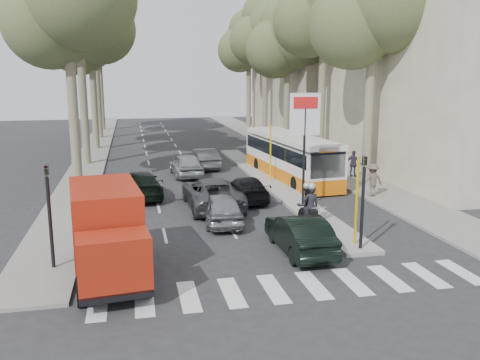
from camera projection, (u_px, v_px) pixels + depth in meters
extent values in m
plane|color=#28282B|center=(265.00, 245.00, 19.57)|extent=(120.00, 120.00, 0.00)
cube|color=gray|center=(286.00, 148.00, 45.26)|extent=(3.20, 70.00, 0.12)
cube|color=gray|center=(96.00, 149.00, 44.71)|extent=(2.40, 64.00, 0.12)
cube|color=gray|center=(270.00, 182.00, 30.75)|extent=(1.50, 26.00, 0.16)
cube|color=beige|center=(453.00, 34.00, 32.41)|extent=(11.00, 18.00, 18.00)
cube|color=#B7A88E|center=(325.00, 60.00, 53.67)|extent=(11.00, 20.00, 16.00)
cylinder|color=yellow|center=(357.00, 203.00, 18.92)|extent=(0.10, 0.10, 3.50)
cylinder|color=yellow|center=(303.00, 173.00, 24.67)|extent=(0.10, 0.10, 3.50)
cylinder|color=yellow|center=(271.00, 155.00, 30.41)|extent=(0.10, 0.10, 3.50)
cylinder|color=black|center=(304.00, 156.00, 24.49)|extent=(0.12, 0.12, 5.20)
cube|color=white|center=(305.00, 114.00, 24.09)|extent=(1.50, 0.10, 2.00)
cube|color=red|center=(306.00, 103.00, 23.92)|extent=(1.20, 0.02, 0.55)
cylinder|color=black|center=(362.00, 210.00, 18.48)|extent=(0.12, 0.12, 3.20)
imported|color=black|center=(364.00, 170.00, 18.17)|extent=(0.16, 0.41, 1.00)
cylinder|color=black|center=(50.00, 225.00, 16.72)|extent=(0.12, 0.12, 3.20)
imported|color=black|center=(47.00, 180.00, 16.42)|extent=(0.16, 0.41, 1.00)
cylinder|color=#6B604C|center=(74.00, 115.00, 28.56)|extent=(0.56, 0.56, 8.40)
sphere|color=#495932|center=(50.00, 22.00, 27.89)|extent=(5.20, 5.20, 5.20)
cylinder|color=#6B604C|center=(84.00, 103.00, 36.14)|extent=(0.56, 0.56, 8.96)
sphere|color=#495932|center=(65.00, 24.00, 35.40)|extent=(5.20, 5.20, 5.20)
sphere|color=#495932|center=(90.00, 3.00, 34.19)|extent=(5.80, 5.80, 5.80)
cylinder|color=#6B604C|center=(94.00, 103.00, 43.92)|extent=(0.56, 0.56, 8.12)
sphere|color=#495932|center=(79.00, 44.00, 43.29)|extent=(5.20, 5.20, 5.20)
sphere|color=#495932|center=(100.00, 29.00, 42.10)|extent=(5.80, 5.80, 5.80)
sphere|color=#495932|center=(92.00, 17.00, 43.54)|extent=(4.80, 4.80, 4.80)
cylinder|color=#6B604C|center=(98.00, 92.00, 51.42)|extent=(0.56, 0.56, 9.52)
sphere|color=#495932|center=(85.00, 33.00, 50.61)|extent=(5.20, 5.20, 5.20)
sphere|color=#495932|center=(103.00, 18.00, 49.38)|extent=(5.80, 5.80, 5.80)
sphere|color=#495932|center=(96.00, 5.00, 50.78)|extent=(4.80, 4.80, 4.80)
cylinder|color=#6B604C|center=(101.00, 93.00, 59.14)|extent=(0.56, 0.56, 8.68)
sphere|color=#495932|center=(90.00, 47.00, 58.43)|extent=(5.20, 5.20, 5.20)
sphere|color=#495932|center=(106.00, 35.00, 57.23)|extent=(5.80, 5.80, 5.80)
sphere|color=#495932|center=(100.00, 25.00, 58.66)|extent=(4.80, 4.80, 4.80)
cylinder|color=#6B604C|center=(369.00, 113.00, 30.14)|extent=(0.56, 0.56, 8.40)
sphere|color=#495932|center=(353.00, 25.00, 29.47)|extent=(5.20, 5.20, 5.20)
sphere|color=#495932|center=(396.00, 0.00, 28.27)|extent=(5.80, 5.80, 5.80)
cylinder|color=#6B604C|center=(322.00, 100.00, 37.73)|extent=(0.56, 0.56, 9.24)
sphere|color=#495932|center=(308.00, 22.00, 36.96)|extent=(5.20, 5.20, 5.20)
sphere|color=#495932|center=(341.00, 1.00, 35.74)|extent=(5.80, 5.80, 5.80)
cylinder|color=#6B604C|center=(287.00, 103.00, 45.49)|extent=(0.56, 0.56, 7.84)
sphere|color=#495932|center=(275.00, 49.00, 44.89)|extent=(5.20, 5.20, 5.20)
sphere|color=#495932|center=(301.00, 35.00, 43.71)|extent=(5.80, 5.80, 5.80)
sphere|color=#495932|center=(287.00, 23.00, 45.16)|extent=(4.80, 4.80, 4.80)
cylinder|color=#6B604C|center=(265.00, 94.00, 53.05)|extent=(0.56, 0.56, 8.96)
sphere|color=#495932|center=(255.00, 40.00, 52.32)|extent=(5.20, 5.20, 5.20)
sphere|color=#495932|center=(276.00, 27.00, 51.11)|extent=(5.80, 5.80, 5.80)
sphere|color=#495932|center=(265.00, 15.00, 52.52)|extent=(4.80, 4.80, 4.80)
cylinder|color=#6B604C|center=(249.00, 94.00, 60.79)|extent=(0.56, 0.56, 8.40)
sphere|color=#495932|center=(239.00, 50.00, 60.12)|extent=(5.20, 5.20, 5.20)
sphere|color=#495932|center=(258.00, 39.00, 58.93)|extent=(5.80, 5.80, 5.80)
sphere|color=#495932|center=(248.00, 30.00, 60.36)|extent=(4.80, 4.80, 4.80)
imported|color=#95989D|center=(222.00, 208.00, 22.34)|extent=(1.85, 4.12, 1.38)
imported|color=black|center=(300.00, 234.00, 18.68)|extent=(1.58, 4.31, 1.41)
imported|color=#474A4E|center=(212.00, 193.00, 24.93)|extent=(2.60, 5.45, 1.50)
imported|color=black|center=(246.00, 189.00, 26.44)|extent=(1.79, 4.30, 1.24)
imported|color=#A7AAAF|center=(186.00, 165.00, 32.69)|extent=(2.04, 4.47, 1.49)
imported|color=#54575D|center=(204.00, 158.00, 35.51)|extent=(1.82, 4.36, 1.40)
imported|color=black|center=(140.00, 184.00, 27.11)|extent=(2.47, 5.02, 1.40)
cube|color=black|center=(109.00, 263.00, 16.30)|extent=(2.63, 5.66, 0.23)
cylinder|color=black|center=(82.00, 292.00, 14.34)|extent=(0.37, 0.85, 0.82)
cylinder|color=black|center=(146.00, 284.00, 14.92)|extent=(0.37, 0.85, 0.82)
cylinder|color=black|center=(78.00, 253.00, 17.55)|extent=(0.37, 0.85, 0.82)
cylinder|color=black|center=(132.00, 247.00, 18.12)|extent=(0.37, 0.85, 0.82)
cube|color=#9C200E|center=(114.00, 262.00, 14.19)|extent=(2.14, 1.50, 1.55)
cube|color=black|center=(116.00, 263.00, 13.60)|extent=(1.82, 0.29, 0.82)
cube|color=#9C200E|center=(105.00, 219.00, 16.71)|extent=(2.53, 4.04, 2.28)
cube|color=orange|center=(289.00, 171.00, 32.00)|extent=(3.18, 10.75, 0.83)
cube|color=silver|center=(290.00, 153.00, 31.78)|extent=(3.18, 10.75, 1.38)
cube|color=black|center=(290.00, 149.00, 31.72)|extent=(3.16, 10.33, 0.78)
cube|color=silver|center=(290.00, 137.00, 31.57)|extent=(3.18, 10.75, 0.28)
cube|color=black|center=(328.00, 165.00, 26.82)|extent=(2.02, 0.23, 1.38)
cube|color=orange|center=(328.00, 150.00, 26.65)|extent=(1.11, 0.15, 0.29)
cylinder|color=black|center=(295.00, 184.00, 28.55)|extent=(0.33, 0.90, 0.88)
cylinder|color=black|center=(329.00, 182.00, 29.14)|extent=(0.33, 0.90, 0.88)
cylinder|color=black|center=(258.00, 165.00, 34.71)|extent=(0.33, 0.90, 0.88)
cylinder|color=black|center=(286.00, 163.00, 35.29)|extent=(0.33, 0.90, 0.88)
cylinder|color=black|center=(320.00, 227.00, 20.63)|extent=(0.19, 0.73, 0.72)
cylinder|color=black|center=(302.00, 217.00, 22.20)|extent=(0.19, 0.73, 0.72)
cylinder|color=silver|center=(320.00, 217.00, 20.62)|extent=(0.11, 0.45, 0.90)
cube|color=black|center=(310.00, 218.00, 21.44)|extent=(0.33, 0.86, 0.34)
cube|color=black|center=(313.00, 213.00, 21.17)|extent=(0.39, 0.54, 0.25)
cube|color=black|center=(307.00, 211.00, 21.70)|extent=(0.39, 0.76, 0.13)
cylinder|color=silver|center=(319.00, 208.00, 20.61)|extent=(0.70, 0.12, 0.04)
imported|color=black|center=(311.00, 207.00, 21.34)|extent=(0.73, 0.52, 1.88)
imported|color=black|center=(306.00, 206.00, 21.76)|extent=(0.90, 0.57, 1.77)
sphere|color=#B2B2B7|center=(312.00, 187.00, 21.10)|extent=(0.31, 0.31, 0.31)
sphere|color=#B2B2B7|center=(307.00, 186.00, 21.55)|extent=(0.31, 0.31, 0.31)
imported|color=#3E344E|center=(354.00, 164.00, 31.80)|extent=(1.04, 1.05, 1.69)
imported|color=brown|center=(372.00, 180.00, 26.81)|extent=(1.16, 0.57, 1.74)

